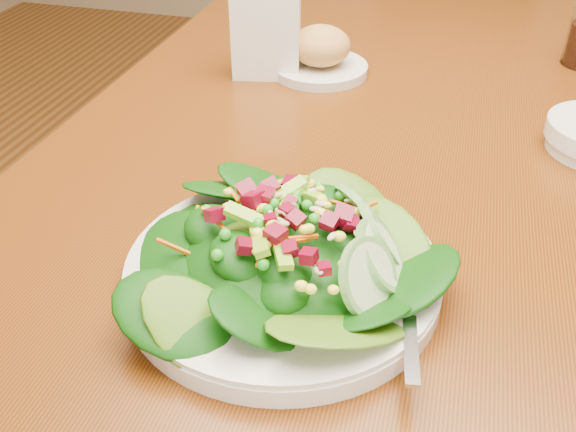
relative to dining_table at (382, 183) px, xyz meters
name	(u,v)px	position (x,y,z in m)	size (l,w,h in m)	color
dining_table	(382,183)	(0.00, 0.00, 0.00)	(0.90, 1.40, 0.75)	#5D310D
chair_far	(446,34)	(0.04, 1.12, -0.14)	(0.48, 0.49, 0.95)	black
salad_plate	(293,257)	(-0.04, -0.37, 0.13)	(0.31, 0.31, 0.09)	silver
bread_plate	(320,55)	(-0.14, 0.15, 0.13)	(0.16, 0.16, 0.08)	silver
napkin_holder	(266,31)	(-0.22, 0.12, 0.17)	(0.12, 0.08, 0.14)	white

